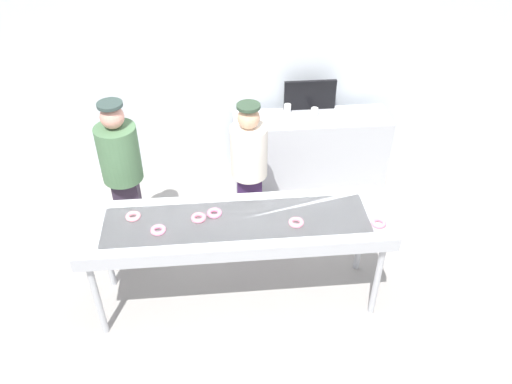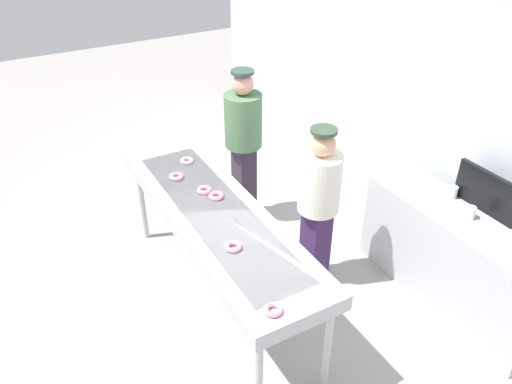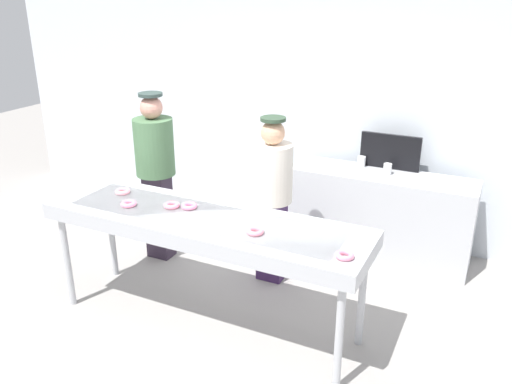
{
  "view_description": "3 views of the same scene",
  "coord_description": "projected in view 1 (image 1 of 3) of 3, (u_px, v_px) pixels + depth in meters",
  "views": [
    {
      "loc": [
        -0.14,
        -3.26,
        3.76
      ],
      "look_at": [
        0.19,
        0.24,
        1.05
      ],
      "focal_mm": 36.32,
      "sensor_mm": 36.0,
      "label": 1
    },
    {
      "loc": [
        3.07,
        -1.35,
        3.29
      ],
      "look_at": [
        0.23,
        0.24,
        1.19
      ],
      "focal_mm": 35.76,
      "sensor_mm": 36.0,
      "label": 2
    },
    {
      "loc": [
        1.96,
        -3.09,
        2.58
      ],
      "look_at": [
        0.33,
        0.24,
        1.12
      ],
      "focal_mm": 36.89,
      "sensor_mm": 36.0,
      "label": 3
    }
  ],
  "objects": [
    {
      "name": "strawberry_donut_0",
      "position": [
        133.0,
        216.0,
        4.3
      ],
      "size": [
        0.17,
        0.17,
        0.04
      ],
      "primitive_type": "torus",
      "rotation": [
        0.0,
        0.0,
        2.22
      ],
      "color": "pink",
      "rests_on": "fryer_conveyor"
    },
    {
      "name": "strawberry_donut_2",
      "position": [
        379.0,
        223.0,
        4.23
      ],
      "size": [
        0.15,
        0.15,
        0.04
      ],
      "primitive_type": "torus",
      "rotation": [
        0.0,
        0.0,
        1.79
      ],
      "color": "pink",
      "rests_on": "fryer_conveyor"
    },
    {
      "name": "fryer_conveyor",
      "position": [
        237.0,
        227.0,
        4.33
      ],
      "size": [
        2.58,
        0.72,
        0.96
      ],
      "color": "#B7BABF",
      "rests_on": "ground"
    },
    {
      "name": "strawberry_donut_4",
      "position": [
        296.0,
        222.0,
        4.24
      ],
      "size": [
        0.16,
        0.16,
        0.04
      ],
      "primitive_type": "torus",
      "rotation": [
        0.0,
        0.0,
        1.18
      ],
      "color": "pink",
      "rests_on": "fryer_conveyor"
    },
    {
      "name": "menu_display",
      "position": [
        310.0,
        95.0,
        5.86
      ],
      "size": [
        0.59,
        0.04,
        0.35
      ],
      "primitive_type": "cube",
      "color": "black",
      "rests_on": "prep_counter"
    },
    {
      "name": "strawberry_donut_5",
      "position": [
        214.0,
        213.0,
        4.33
      ],
      "size": [
        0.18,
        0.18,
        0.04
      ],
      "primitive_type": "torus",
      "rotation": [
        0.0,
        0.0,
        0.73
      ],
      "color": "pink",
      "rests_on": "fryer_conveyor"
    },
    {
      "name": "back_wall",
      "position": [
        223.0,
        58.0,
        5.76
      ],
      "size": [
        8.0,
        0.12,
        2.85
      ],
      "primitive_type": "cube",
      "color": "silver",
      "rests_on": "ground"
    },
    {
      "name": "prep_counter",
      "position": [
        310.0,
        150.0,
        6.08
      ],
      "size": [
        1.77,
        0.51,
        0.88
      ],
      "primitive_type": "cube",
      "color": "#B7BABF",
      "rests_on": "ground"
    },
    {
      "name": "paper_cup_0",
      "position": [
        288.0,
        109.0,
        5.86
      ],
      "size": [
        0.08,
        0.08,
        0.11
      ],
      "primitive_type": "cylinder",
      "color": "white",
      "rests_on": "prep_counter"
    },
    {
      "name": "paper_cup_1",
      "position": [
        314.0,
        112.0,
        5.79
      ],
      "size": [
        0.08,
        0.08,
        0.11
      ],
      "primitive_type": "cylinder",
      "color": "white",
      "rests_on": "prep_counter"
    },
    {
      "name": "worker_baker",
      "position": [
        249.0,
        166.0,
        5.04
      ],
      "size": [
        0.36,
        0.36,
        1.55
      ],
      "rotation": [
        0.0,
        0.0,
        2.86
      ],
      "color": "#351E49",
      "rests_on": "ground"
    },
    {
      "name": "ground_plane",
      "position": [
        239.0,
        297.0,
        4.87
      ],
      "size": [
        16.0,
        16.0,
        0.0
      ],
      "primitive_type": "plane",
      "color": "#9E9993"
    },
    {
      "name": "strawberry_donut_3",
      "position": [
        158.0,
        230.0,
        4.16
      ],
      "size": [
        0.13,
        0.13,
        0.04
      ],
      "primitive_type": "torus",
      "rotation": [
        0.0,
        0.0,
        0.03
      ],
      "color": "pink",
      "rests_on": "fryer_conveyor"
    },
    {
      "name": "worker_assistant",
      "position": [
        122.0,
        170.0,
        4.83
      ],
      "size": [
        0.38,
        0.38,
        1.67
      ],
      "rotation": [
        0.0,
        0.0,
        3.26
      ],
      "color": "#312536",
      "rests_on": "ground"
    },
    {
      "name": "strawberry_donut_1",
      "position": [
        199.0,
        218.0,
        4.29
      ],
      "size": [
        0.16,
        0.16,
        0.04
      ],
      "primitive_type": "torus",
      "rotation": [
        0.0,
        0.0,
        0.31
      ],
      "color": "pink",
      "rests_on": "fryer_conveyor"
    }
  ]
}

